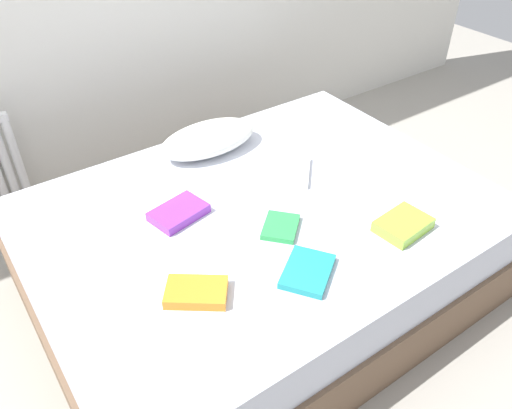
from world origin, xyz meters
TOP-DOWN VIEW (x-y plane):
  - ground_plane at (0.00, 0.00)m, footprint 8.00×8.00m
  - bed at (0.00, 0.00)m, footprint 2.00×1.50m
  - pillow at (0.05, 0.54)m, footprint 0.51×0.27m
  - textbook_lime at (0.38, -0.45)m, footprint 0.23×0.18m
  - textbook_green at (-0.03, -0.17)m, footprint 0.22×0.22m
  - textbook_teal at (-0.10, -0.43)m, footprint 0.28×0.26m
  - textbook_orange at (-0.49, -0.29)m, footprint 0.26×0.24m
  - textbook_white at (0.26, 0.13)m, footprint 0.29×0.29m
  - textbook_purple at (-0.33, 0.15)m, footprint 0.26×0.20m

SIDE VIEW (x-z plane):
  - ground_plane at x=0.00m, z-range 0.00..0.00m
  - bed at x=0.00m, z-range 0.00..0.50m
  - textbook_green at x=-0.03m, z-range 0.50..0.52m
  - textbook_white at x=0.26m, z-range 0.50..0.52m
  - textbook_teal at x=-0.10m, z-range 0.50..0.53m
  - textbook_purple at x=-0.33m, z-range 0.50..0.54m
  - textbook_orange at x=-0.49m, z-range 0.50..0.54m
  - textbook_lime at x=0.38m, z-range 0.50..0.55m
  - pillow at x=0.05m, z-range 0.50..0.63m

